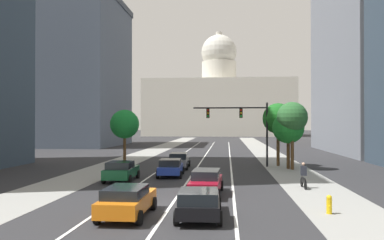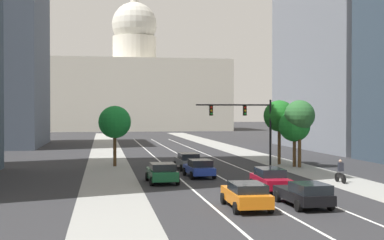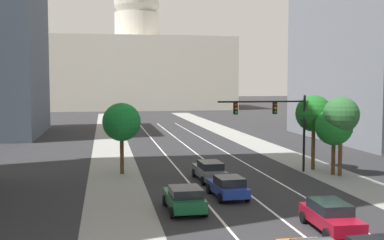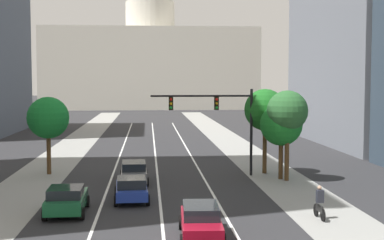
% 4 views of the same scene
% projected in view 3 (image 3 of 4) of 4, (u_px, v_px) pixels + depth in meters
% --- Properties ---
extents(ground_plane, '(400.00, 400.00, 0.00)m').
position_uv_depth(ground_plane, '(183.00, 143.00, 60.72)').
color(ground_plane, '#2B2B2D').
extents(sidewalk_left, '(4.18, 130.00, 0.01)m').
position_uv_depth(sidewalk_left, '(112.00, 151.00, 54.28)').
color(sidewalk_left, gray).
rests_on(sidewalk_left, ground).
extents(sidewalk_right, '(4.18, 130.00, 0.01)m').
position_uv_depth(sidewalk_right, '(264.00, 147.00, 57.34)').
color(sidewalk_right, gray).
rests_on(sidewalk_right, ground).
extents(lane_stripe_left, '(0.16, 90.00, 0.01)m').
position_uv_depth(lane_stripe_left, '(173.00, 164.00, 45.42)').
color(lane_stripe_left, white).
rests_on(lane_stripe_left, ground).
extents(lane_stripe_center, '(0.16, 90.00, 0.01)m').
position_uv_depth(lane_stripe_center, '(208.00, 163.00, 46.00)').
color(lane_stripe_center, white).
rests_on(lane_stripe_center, ground).
extents(lane_stripe_right, '(0.16, 90.00, 0.01)m').
position_uv_depth(lane_stripe_right, '(243.00, 162.00, 46.58)').
color(lane_stripe_right, white).
rests_on(lane_stripe_right, ground).
extents(office_tower_far_right, '(16.01, 27.35, 29.30)m').
position_uv_depth(office_tower_far_right, '(383.00, 27.00, 63.70)').
color(office_tower_far_right, gray).
rests_on(office_tower_far_right, ground).
extents(capitol_building, '(52.55, 27.06, 38.08)m').
position_uv_depth(capitol_building, '(137.00, 67.00, 141.08)').
color(capitol_building, beige).
rests_on(capitol_building, ground).
extents(car_green, '(2.18, 4.28, 1.49)m').
position_uv_depth(car_green, '(185.00, 198.00, 28.61)').
color(car_green, '#14512D').
rests_on(car_green, ground).
extents(car_crimson, '(2.07, 4.61, 1.50)m').
position_uv_depth(car_crimson, '(330.00, 216.00, 24.86)').
color(car_crimson, maroon).
rests_on(car_crimson, ground).
extents(car_gray, '(2.05, 4.74, 1.52)m').
position_uv_depth(car_gray, '(209.00, 170.00, 37.62)').
color(car_gray, slate).
rests_on(car_gray, ground).
extents(car_blue, '(2.15, 4.21, 1.44)m').
position_uv_depth(car_blue, '(228.00, 186.00, 32.00)').
color(car_blue, '#1E389E').
rests_on(car_blue, ground).
extents(traffic_signal_mast, '(7.52, 0.39, 6.43)m').
position_uv_depth(traffic_signal_mast, '(277.00, 117.00, 40.71)').
color(traffic_signal_mast, black).
rests_on(traffic_signal_mast, ground).
extents(street_tree_mid_left, '(3.13, 3.13, 5.83)m').
position_uv_depth(street_tree_mid_left, '(122.00, 122.00, 40.22)').
color(street_tree_mid_left, '#51381E').
rests_on(street_tree_mid_left, ground).
extents(street_tree_mid_right, '(3.02, 3.02, 5.43)m').
position_uv_depth(street_tree_mid_right, '(334.00, 127.00, 39.85)').
color(street_tree_mid_right, '#51381E').
rests_on(street_tree_mid_right, ground).
extents(street_tree_near_right, '(3.14, 3.14, 6.42)m').
position_uv_depth(street_tree_near_right, '(314.00, 114.00, 42.13)').
color(street_tree_near_right, '#51381E').
rests_on(street_tree_near_right, ground).
extents(street_tree_far_right, '(2.88, 2.88, 6.36)m').
position_uv_depth(street_tree_far_right, '(341.00, 115.00, 39.21)').
color(street_tree_far_right, '#51381E').
rests_on(street_tree_far_right, ground).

